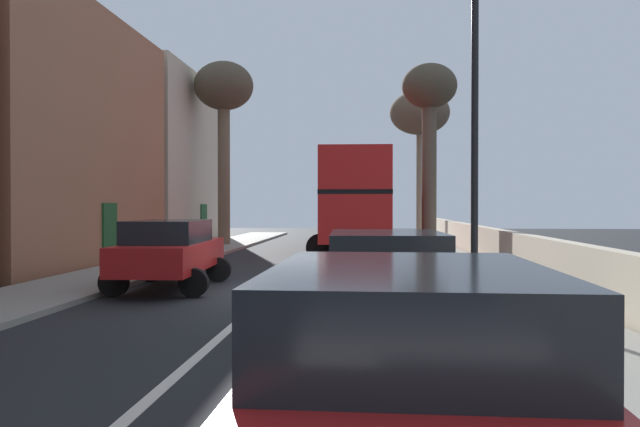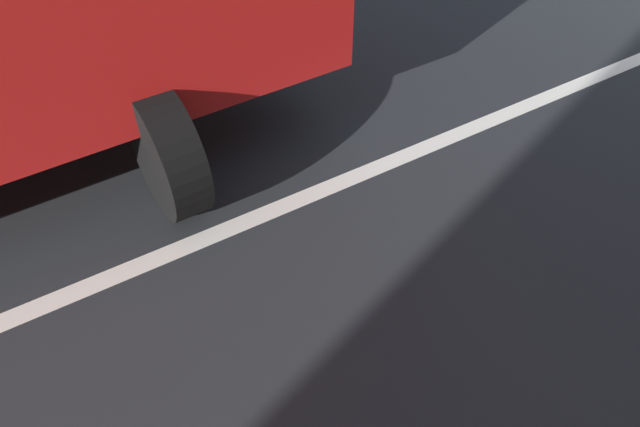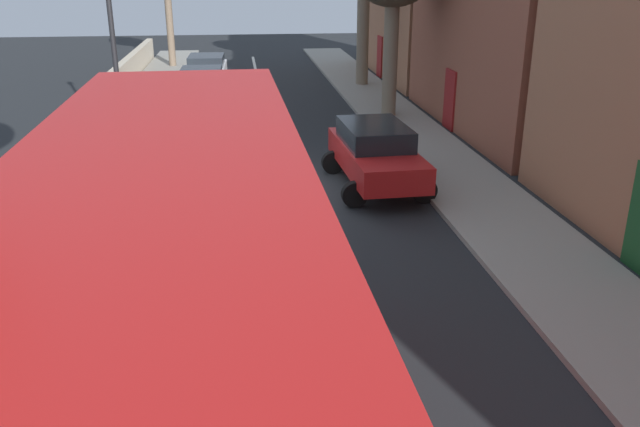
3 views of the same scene
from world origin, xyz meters
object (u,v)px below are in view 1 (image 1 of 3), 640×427
(parked_car_red_right_3, at_px, (408,376))
(lamppost_right, at_px, (475,113))
(street_tree_right_1, at_px, (429,104))
(street_tree_right_3, at_px, (420,115))
(parked_car_green_right_0, at_px, (386,279))
(parked_car_red_left_2, at_px, (170,250))
(street_tree_left_4, at_px, (224,95))
(double_decker_bus, at_px, (356,198))

(parked_car_red_right_3, distance_m, lamppost_right, 9.07)
(street_tree_right_1, relative_size, street_tree_right_3, 0.86)
(parked_car_green_right_0, distance_m, street_tree_right_1, 15.91)
(parked_car_red_right_3, bearing_deg, street_tree_right_3, 85.33)
(parked_car_green_right_0, relative_size, parked_car_red_left_2, 0.91)
(street_tree_right_3, height_order, lamppost_right, street_tree_right_3)
(street_tree_right_1, relative_size, lamppost_right, 1.16)
(parked_car_green_right_0, relative_size, street_tree_left_4, 0.46)
(parked_car_red_right_3, bearing_deg, parked_car_green_right_0, 89.97)
(double_decker_bus, relative_size, street_tree_right_1, 1.44)
(parked_car_green_right_0, xyz_separation_m, street_tree_right_1, (2.04, 14.98, 4.96))
(parked_car_green_right_0, relative_size, street_tree_right_1, 0.57)
(double_decker_bus, xyz_separation_m, parked_car_red_left_2, (-4.20, -11.49, -1.41))
(lamppost_right, bearing_deg, street_tree_right_1, 88.82)
(parked_car_red_right_3, distance_m, street_tree_right_1, 20.90)
(street_tree_right_3, height_order, street_tree_left_4, street_tree_left_4)
(double_decker_bus, bearing_deg, street_tree_right_1, -34.96)
(street_tree_right_1, relative_size, street_tree_left_4, 0.81)
(double_decker_bus, distance_m, lamppost_right, 14.09)
(parked_car_red_left_2, bearing_deg, street_tree_right_1, 53.45)
(double_decker_bus, relative_size, parked_car_red_left_2, 2.30)
(double_decker_bus, distance_m, parked_car_red_right_3, 22.24)
(parked_car_red_left_2, xyz_separation_m, street_tree_right_1, (7.04, 9.50, 4.95))
(street_tree_right_1, distance_m, street_tree_left_4, 11.45)
(parked_car_red_left_2, height_order, street_tree_right_1, street_tree_right_1)
(parked_car_green_right_0, xyz_separation_m, parked_car_red_right_3, (-0.00, -5.22, 0.00))
(parked_car_green_right_0, xyz_separation_m, street_tree_right_3, (2.65, 27.21, 6.34))
(double_decker_bus, distance_m, parked_car_green_right_0, 17.05)
(double_decker_bus, xyz_separation_m, lamppost_right, (2.60, -13.77, 1.45))
(street_tree_left_4, bearing_deg, parked_car_red_left_2, -81.33)
(street_tree_right_1, distance_m, street_tree_right_3, 12.32)
(double_decker_bus, height_order, parked_car_green_right_0, double_decker_bus)
(double_decker_bus, height_order, parked_car_red_right_3, double_decker_bus)
(parked_car_red_left_2, distance_m, street_tree_right_1, 12.82)
(parked_car_red_right_3, bearing_deg, street_tree_right_1, 84.22)
(double_decker_bus, distance_m, street_tree_right_1, 4.95)
(parked_car_green_right_0, relative_size, street_tree_right_3, 0.49)
(parked_car_green_right_0, bearing_deg, lamppost_right, 60.68)
(parked_car_green_right_0, height_order, street_tree_right_3, street_tree_right_3)
(street_tree_right_1, xyz_separation_m, lamppost_right, (-0.24, -11.78, -2.08))
(parked_car_red_left_2, xyz_separation_m, street_tree_left_4, (-2.41, 15.77, 6.52))
(parked_car_red_left_2, relative_size, lamppost_right, 0.73)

